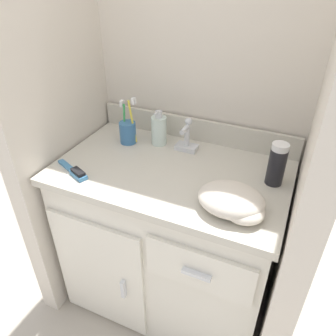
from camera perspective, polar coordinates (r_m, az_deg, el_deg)
The scene contains 11 objects.
ground_plane at distance 1.77m, azimuth 0.38°, elevation -20.83°, with size 6.00×6.00×0.00m, color #ADA393.
wall_back at distance 1.38m, azimuth 6.25°, elevation 19.18°, with size 1.06×0.08×2.20m, color beige.
wall_left at distance 1.35m, azimuth -19.73°, elevation 17.28°, with size 0.08×0.62×2.20m, color beige.
vanity at distance 1.47m, azimuth 0.32°, elevation -11.97°, with size 0.88×0.56×0.75m.
backsplash at distance 1.43m, azimuth 4.75°, elevation 6.74°, with size 0.88×0.02×0.10m.
sink_faucet at distance 1.35m, azimuth 3.28°, elevation 5.03°, with size 0.09×0.09×0.14m.
toothbrush_cup at distance 1.41m, azimuth -7.01°, elevation 6.37°, with size 0.08×0.07×0.21m.
soap_dispenser at distance 1.39m, azimuth -1.59°, elevation 6.67°, with size 0.06×0.07×0.15m.
shaving_cream_can at distance 1.19m, azimuth 18.43°, elevation 0.62°, with size 0.06×0.06×0.16m.
hairbrush at distance 1.26m, azimuth -15.91°, elevation -0.60°, with size 0.17×0.09×0.03m.
hand_towel at distance 1.04m, azimuth 11.41°, elevation -5.79°, with size 0.22×0.17×0.08m.
Camera 1 is at (0.41, -0.95, 1.43)m, focal length 35.00 mm.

